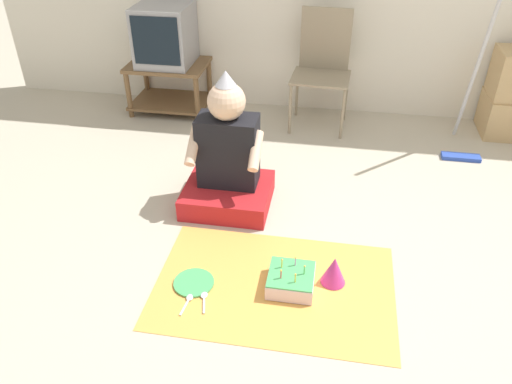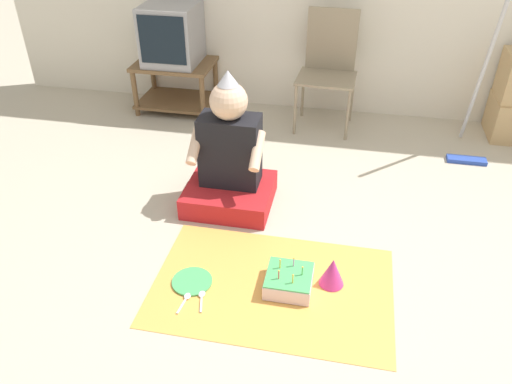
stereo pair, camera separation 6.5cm
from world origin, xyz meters
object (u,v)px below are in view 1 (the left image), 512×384
Objects in this scene: tv at (165,35)px; dust_mop at (470,104)px; person_seated at (228,163)px; birthday_cake at (291,280)px; paper_plate at (194,283)px; party_hat_blue at (334,270)px; folding_chair at (323,62)px.

tv is 2.46m from dust_mop.
birthday_cake is (0.49, -0.72, -0.24)m from person_seated.
paper_plate is (-1.62, -1.73, -0.39)m from dust_mop.
person_seated is at bearing 124.18° from birthday_cake.
paper_plate is (-0.72, -0.14, -0.08)m from party_hat_blue.
birthday_cake is (1.30, -2.06, -0.61)m from tv.
tv is 0.54× the size of person_seated.
tv is 2.56m from party_hat_blue.
dust_mop is at bearing 30.64° from person_seated.
tv is 2.00× the size of birthday_cake.
tv is at bearing 110.51° from paper_plate.
folding_chair reaches higher than tv.
dust_mop is at bearing 46.88° from paper_plate.
birthday_cake is 0.51m from paper_plate.
dust_mop is 1.86m from person_seated.
party_hat_blue reaches higher than paper_plate.
party_hat_blue reaches higher than birthday_cake.
birthday_cake is at bearing -57.67° from tv.
folding_chair is 2.07m from birthday_cake.
folding_chair is at bearing -1.61° from tv.
tv is 2.96× the size of party_hat_blue.
paper_plate is at bearing -133.12° from dust_mop.
person_seated is (-0.50, -1.30, -0.23)m from folding_chair.
folding_chair is 1.41m from person_seated.
birthday_cake is (-1.11, -1.66, -0.34)m from dust_mop.
folding_chair is 2.21m from paper_plate.
party_hat_blue is (1.52, -1.98, -0.58)m from tv.
paper_plate is at bearing -169.25° from party_hat_blue.
dust_mop is at bearing 60.69° from party_hat_blue.
party_hat_blue is (-0.89, -1.59, -0.31)m from dust_mop.
person_seated is (0.81, -1.34, -0.37)m from tv.
folding_chair is at bearing 75.98° from paper_plate.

